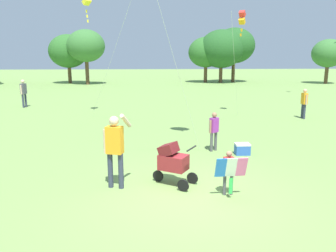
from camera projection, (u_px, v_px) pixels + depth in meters
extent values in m
plane|color=#75994C|center=(191.00, 197.00, 7.28)|extent=(120.00, 120.00, 0.00)
cylinder|color=brown|center=(70.00, 75.00, 34.66)|extent=(0.36, 0.36, 1.70)
ellipsoid|color=#2D6628|center=(68.00, 51.00, 34.14)|extent=(3.98, 3.59, 3.39)
cylinder|color=brown|center=(87.00, 73.00, 33.35)|extent=(0.36, 0.36, 2.31)
ellipsoid|color=#387033|center=(86.00, 46.00, 32.78)|extent=(3.73, 3.36, 3.17)
cylinder|color=brown|center=(205.00, 75.00, 35.67)|extent=(0.36, 0.36, 1.69)
ellipsoid|color=#2D6628|center=(206.00, 52.00, 35.17)|extent=(3.73, 3.36, 3.17)
cylinder|color=brown|center=(221.00, 75.00, 35.24)|extent=(0.36, 0.36, 1.67)
ellipsoid|color=#235623|center=(222.00, 49.00, 34.67)|extent=(4.65, 4.18, 3.95)
cylinder|color=brown|center=(233.00, 72.00, 36.08)|extent=(0.36, 0.36, 2.12)
ellipsoid|color=#235623|center=(234.00, 46.00, 35.48)|extent=(4.39, 3.95, 3.73)
cylinder|color=brown|center=(326.00, 75.00, 34.26)|extent=(0.36, 0.36, 1.74)
ellipsoid|color=#387033|center=(328.00, 53.00, 33.79)|extent=(3.33, 3.00, 2.83)
cylinder|color=#4C4C51|center=(231.00, 184.00, 7.36)|extent=(0.07, 0.07, 0.50)
cylinder|color=#4C4C51|center=(225.00, 184.00, 7.34)|extent=(0.07, 0.07, 0.50)
cube|color=red|center=(229.00, 165.00, 7.26)|extent=(0.23, 0.15, 0.37)
cylinder|color=#A37556|center=(235.00, 166.00, 7.28)|extent=(0.05, 0.05, 0.33)
cylinder|color=#A37556|center=(223.00, 167.00, 7.25)|extent=(0.05, 0.05, 0.33)
sphere|color=#A37556|center=(229.00, 154.00, 7.20)|extent=(0.13, 0.13, 0.13)
cube|color=pink|center=(242.00, 167.00, 7.10)|extent=(0.24, 0.17, 0.45)
cube|color=white|center=(231.00, 167.00, 7.08)|extent=(0.24, 0.17, 0.45)
cube|color=blue|center=(221.00, 168.00, 7.05)|extent=(0.24, 0.17, 0.45)
cube|color=green|center=(231.00, 186.00, 7.15)|extent=(0.08, 0.02, 0.36)
cylinder|color=#33384C|center=(110.00, 170.00, 7.73)|extent=(0.12, 0.12, 0.84)
cylinder|color=#33384C|center=(121.00, 171.00, 7.67)|extent=(0.12, 0.12, 0.84)
cube|color=orange|center=(115.00, 140.00, 7.55)|extent=(0.42, 0.32, 0.63)
cylinder|color=beige|center=(105.00, 141.00, 7.61)|extent=(0.09, 0.09, 0.56)
cylinder|color=beige|center=(126.00, 121.00, 7.53)|extent=(0.24, 0.51, 0.39)
sphere|color=beige|center=(114.00, 121.00, 7.45)|extent=(0.22, 0.22, 0.22)
cylinder|color=black|center=(158.00, 176.00, 8.13)|extent=(0.26, 0.18, 0.28)
cylinder|color=black|center=(183.00, 186.00, 7.54)|extent=(0.26, 0.18, 0.28)
cylinder|color=black|center=(192.00, 178.00, 7.99)|extent=(0.26, 0.18, 0.28)
cube|color=maroon|center=(173.00, 162.00, 7.85)|extent=(0.78, 0.71, 0.36)
cube|color=maroon|center=(169.00, 149.00, 7.85)|extent=(0.57, 0.57, 0.35)
cylinder|color=black|center=(192.00, 148.00, 7.56)|extent=(0.28, 0.43, 0.04)
cylinder|color=silver|center=(169.00, 42.00, 8.68)|extent=(2.19, 2.85, 6.71)
cube|color=yellow|center=(87.00, 1.00, 15.52)|extent=(0.48, 0.47, 0.36)
cube|color=yellow|center=(87.00, 11.00, 15.60)|extent=(0.06, 0.07, 0.14)
cube|color=yellow|center=(87.00, 16.00, 15.67)|extent=(0.08, 0.08, 0.14)
cube|color=yellow|center=(88.00, 21.00, 15.70)|extent=(0.07, 0.08, 0.14)
cylinder|color=silver|center=(110.00, 62.00, 14.40)|extent=(2.42, 3.64, 5.43)
cube|color=red|center=(242.00, 14.00, 15.91)|extent=(0.40, 0.41, 0.33)
cube|color=#F4A319|center=(242.00, 21.00, 15.98)|extent=(0.40, 0.41, 0.33)
cube|color=#F4A319|center=(242.00, 30.00, 16.03)|extent=(0.08, 0.06, 0.14)
cube|color=#F4A319|center=(241.00, 35.00, 16.14)|extent=(0.08, 0.07, 0.14)
cylinder|color=silver|center=(235.00, 72.00, 14.52)|extent=(1.48, 3.92, 4.57)
cylinder|color=#4C4C51|center=(211.00, 142.00, 10.60)|extent=(0.09, 0.09, 0.62)
cylinder|color=#4C4C51|center=(216.00, 141.00, 10.72)|extent=(0.09, 0.09, 0.62)
cube|color=purple|center=(214.00, 125.00, 10.54)|extent=(0.32, 0.30, 0.46)
cylinder|color=#A37556|center=(210.00, 127.00, 10.44)|extent=(0.07, 0.07, 0.41)
cylinder|color=#A37556|center=(218.00, 125.00, 10.66)|extent=(0.07, 0.07, 0.41)
sphere|color=#A37556|center=(214.00, 115.00, 10.47)|extent=(0.16, 0.16, 0.16)
cylinder|color=#33384C|center=(302.00, 111.00, 16.07)|extent=(0.10, 0.10, 0.70)
cylinder|color=#33384C|center=(304.00, 112.00, 15.85)|extent=(0.10, 0.10, 0.70)
cube|color=orange|center=(304.00, 99.00, 15.83)|extent=(0.20, 0.32, 0.53)
cylinder|color=tan|center=(302.00, 99.00, 16.02)|extent=(0.08, 0.08, 0.47)
cylinder|color=tan|center=(306.00, 100.00, 15.65)|extent=(0.08, 0.08, 0.47)
sphere|color=tan|center=(305.00, 91.00, 15.75)|extent=(0.18, 0.18, 0.18)
cylinder|color=#33384C|center=(26.00, 100.00, 19.39)|extent=(0.11, 0.11, 0.79)
cylinder|color=#33384C|center=(23.00, 101.00, 19.16)|extent=(0.11, 0.11, 0.79)
cube|color=#4C4C56|center=(23.00, 89.00, 19.13)|extent=(0.29, 0.39, 0.59)
cylinder|color=beige|center=(26.00, 89.00, 19.34)|extent=(0.09, 0.09, 0.52)
cylinder|color=beige|center=(21.00, 90.00, 18.93)|extent=(0.09, 0.09, 0.52)
sphere|color=beige|center=(23.00, 81.00, 19.04)|extent=(0.20, 0.20, 0.20)
cube|color=#2D5BB7|center=(242.00, 150.00, 10.31)|extent=(0.44, 0.32, 0.30)
cube|color=white|center=(243.00, 144.00, 10.28)|extent=(0.45, 0.33, 0.05)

